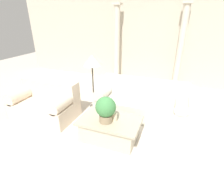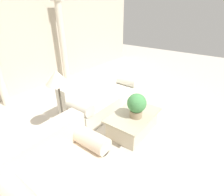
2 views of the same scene
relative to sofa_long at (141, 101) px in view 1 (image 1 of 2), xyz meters
The scene contains 10 objects.
ground_plane 0.92m from the sofa_long, 113.09° to the right, with size 16.00×16.00×0.00m, color beige.
wall_back 2.82m from the sofa_long, 97.69° to the left, with size 10.00×0.06×3.20m.
sofa_long is the anchor object (origin of this frame).
loveseat 2.24m from the sofa_long, 157.25° to the right, with size 1.44×0.86×0.83m.
coffee_table 1.20m from the sofa_long, 106.67° to the right, with size 1.14×0.73×0.43m.
potted_plant 1.33m from the sofa_long, 107.56° to the right, with size 0.37×0.37×0.49m.
pillar_candle 1.18m from the sofa_long, 102.40° to the right, with size 0.10×0.10×0.16m.
floor_lamp 1.49m from the sofa_long, behind, with size 0.43×0.43×1.36m.
column_left 2.73m from the sofa_long, 122.68° to the left, with size 0.27×0.27×2.56m.
column_right 2.45m from the sofa_long, 72.16° to the left, with size 0.27×0.27×2.56m.
Camera 1 is at (1.02, -2.94, 2.18)m, focal length 28.00 mm.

